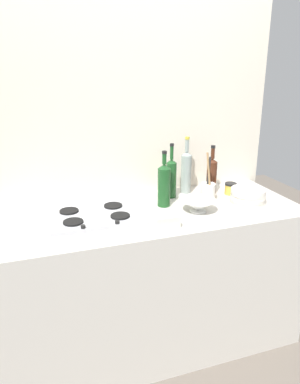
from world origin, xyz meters
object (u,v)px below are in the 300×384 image
(wine_bottle_rightmost, at_px, (186,171))
(utensil_crock, at_px, (208,191))
(plate_stack, at_px, (248,196))
(condiment_jar_front, at_px, (230,188))
(wine_bottle_mid_right, at_px, (212,175))
(mixing_bowl, at_px, (198,205))
(butter_dish, at_px, (166,221))
(wine_bottle_mid_left, at_px, (171,177))
(wine_bottle_leftmost, at_px, (164,184))
(stovetop_hob, at_px, (94,216))

(wine_bottle_rightmost, bearing_deg, utensil_crock, -70.20)
(plate_stack, height_order, utensil_crock, utensil_crock)
(plate_stack, distance_m, condiment_jar_front, 0.18)
(wine_bottle_mid_right, distance_m, wine_bottle_rightmost, 0.17)
(wine_bottle_mid_right, bearing_deg, plate_stack, -61.45)
(mixing_bowl, relative_size, butter_dish, 1.55)
(wine_bottle_mid_left, height_order, condiment_jar_front, wine_bottle_mid_left)
(plate_stack, xyz_separation_m, wine_bottle_leftmost, (-0.51, 0.12, 0.09))
(plate_stack, relative_size, wine_bottle_leftmost, 0.65)
(wine_bottle_leftmost, height_order, utensil_crock, wine_bottle_leftmost)
(utensil_crock, bearing_deg, wine_bottle_mid_left, 146.45)
(butter_dish, xyz_separation_m, condiment_jar_front, (0.59, 0.34, 0.01))
(mixing_bowl, bearing_deg, wine_bottle_leftmost, 134.49)
(utensil_crock, bearing_deg, stovetop_hob, -175.67)
(stovetop_hob, height_order, butter_dish, butter_dish)
(mixing_bowl, bearing_deg, stovetop_hob, 170.38)
(mixing_bowl, height_order, butter_dish, mixing_bowl)
(wine_bottle_leftmost, bearing_deg, butter_dish, -108.84)
(wine_bottle_mid_left, relative_size, wine_bottle_mid_right, 1.09)
(wine_bottle_leftmost, distance_m, wine_bottle_rightmost, 0.29)
(plate_stack, xyz_separation_m, wine_bottle_rightmost, (-0.28, 0.31, 0.10))
(butter_dish, height_order, utensil_crock, utensil_crock)
(wine_bottle_rightmost, relative_size, condiment_jar_front, 4.82)
(stovetop_hob, distance_m, wine_bottle_rightmost, 0.72)
(butter_dish, bearing_deg, utensil_crock, 36.40)
(plate_stack, height_order, wine_bottle_leftmost, wine_bottle_leftmost)
(wine_bottle_mid_left, distance_m, utensil_crock, 0.24)
(wine_bottle_rightmost, xyz_separation_m, mixing_bowl, (-0.08, -0.34, -0.11))
(condiment_jar_front, bearing_deg, wine_bottle_mid_right, 150.68)
(wine_bottle_mid_left, bearing_deg, mixing_bowl, -79.56)
(butter_dish, bearing_deg, mixing_bowl, 28.46)
(wine_bottle_mid_left, relative_size, mixing_bowl, 1.68)
(plate_stack, relative_size, butter_dish, 1.64)
(mixing_bowl, bearing_deg, wine_bottle_rightmost, 77.40)
(stovetop_hob, xyz_separation_m, butter_dish, (0.33, -0.23, 0.02))
(plate_stack, relative_size, utensil_crock, 0.71)
(stovetop_hob, relative_size, wine_bottle_mid_right, 1.59)
(wine_bottle_mid_left, relative_size, condiment_jar_front, 4.50)
(wine_bottle_mid_right, relative_size, condiment_jar_front, 4.13)
(wine_bottle_mid_left, height_order, butter_dish, wine_bottle_mid_left)
(plate_stack, height_order, mixing_bowl, plate_stack)
(wine_bottle_mid_right, height_order, condiment_jar_front, wine_bottle_mid_right)
(wine_bottle_mid_left, bearing_deg, plate_stack, -31.54)
(wine_bottle_leftmost, height_order, wine_bottle_mid_left, wine_bottle_mid_left)
(wine_bottle_mid_right, relative_size, wine_bottle_rightmost, 0.86)
(wine_bottle_mid_left, bearing_deg, condiment_jar_front, -10.89)
(plate_stack, xyz_separation_m, wine_bottle_mid_left, (-0.41, 0.25, 0.09))
(wine_bottle_mid_right, bearing_deg, wine_bottle_leftmost, -162.89)
(wine_bottle_leftmost, xyz_separation_m, mixing_bowl, (0.15, -0.15, -0.09))
(wine_bottle_rightmost, distance_m, mixing_bowl, 0.36)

